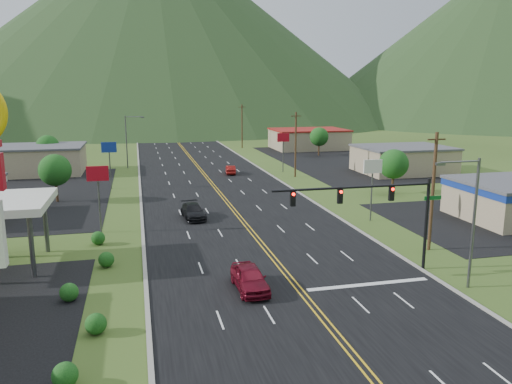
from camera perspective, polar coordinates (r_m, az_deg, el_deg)
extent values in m
cylinder|color=black|center=(39.50, 18.87, -3.51)|extent=(0.24, 0.24, 7.00)
cylinder|color=black|center=(35.98, 11.08, 0.53)|extent=(12.00, 0.18, 0.18)
cube|color=#0C591E|center=(39.26, 19.55, -0.64)|extent=(1.40, 0.06, 0.30)
cube|color=black|center=(37.43, 15.23, -0.17)|extent=(0.35, 0.28, 1.05)
sphere|color=#FF0C05|center=(37.21, 15.39, 0.30)|extent=(0.22, 0.22, 0.22)
cube|color=black|center=(35.70, 9.58, -0.48)|extent=(0.35, 0.28, 1.05)
sphere|color=#FF0C05|center=(35.47, 9.71, 0.01)|extent=(0.22, 0.22, 0.22)
cube|color=black|center=(34.50, 4.22, -0.77)|extent=(0.35, 0.28, 1.05)
sphere|color=#FF0C05|center=(34.26, 4.32, -0.26)|extent=(0.22, 0.22, 0.22)
cylinder|color=#59595E|center=(36.65, 23.61, -3.41)|extent=(0.20, 0.20, 9.00)
cylinder|color=#59595E|center=(34.99, 22.29, 3.22)|extent=(2.88, 0.12, 0.12)
cube|color=#59595E|center=(34.19, 20.32, 3.02)|extent=(0.60, 0.25, 0.18)
cylinder|color=#59595E|center=(88.55, -14.58, 5.52)|extent=(0.20, 0.20, 9.00)
cylinder|color=#59595E|center=(88.20, -13.78, 8.35)|extent=(2.88, 0.12, 0.12)
cube|color=#59595E|center=(88.21, -12.84, 8.33)|extent=(0.60, 0.25, 0.18)
cylinder|color=#59595E|center=(39.41, -24.28, -5.47)|extent=(0.36, 0.36, 5.00)
cylinder|color=#59595E|center=(45.10, -22.91, -3.28)|extent=(0.36, 0.36, 5.00)
cube|color=tan|center=(88.61, -24.93, 3.25)|extent=(18.00, 11.00, 4.20)
cube|color=#4C4C51|center=(88.35, -25.05, 4.69)|extent=(18.40, 11.40, 0.30)
cube|color=tan|center=(85.21, 16.46, 3.50)|extent=(14.00, 11.00, 4.00)
cube|color=#4C4C51|center=(84.95, 16.54, 4.93)|extent=(14.40, 11.40, 0.30)
cube|color=tan|center=(115.22, 6.03, 5.98)|extent=(16.00, 12.00, 4.20)
cube|color=maroon|center=(115.03, 6.05, 7.09)|extent=(16.40, 12.40, 0.30)
cylinder|color=#59595E|center=(49.44, -17.43, -1.63)|extent=(0.16, 0.16, 5.00)
cube|color=#AD091A|center=(48.84, -17.66, 2.03)|extent=(2.00, 0.18, 1.40)
cylinder|color=#59595E|center=(71.02, -16.32, 2.36)|extent=(0.16, 0.16, 5.00)
cube|color=navy|center=(70.60, -16.47, 4.93)|extent=(2.00, 0.18, 1.40)
cylinder|color=#59595E|center=(52.78, 13.05, -0.57)|extent=(0.16, 0.16, 5.00)
cube|color=white|center=(52.21, 13.21, 2.87)|extent=(2.00, 0.18, 1.40)
cylinder|color=#59595E|center=(82.21, 3.11, 4.03)|extent=(0.16, 0.16, 5.00)
cube|color=#AD091A|center=(81.85, 3.14, 6.25)|extent=(2.00, 0.18, 1.40)
cylinder|color=#382314|center=(64.92, -21.83, 0.25)|extent=(0.30, 0.30, 3.00)
sphere|color=#123F14|center=(64.53, -21.99, 2.34)|extent=(3.84, 3.84, 3.84)
cylinder|color=#382314|center=(92.05, -22.59, 3.34)|extent=(0.30, 0.30, 3.00)
sphere|color=#123F14|center=(91.77, -22.71, 4.82)|extent=(3.84, 3.84, 3.84)
cylinder|color=#382314|center=(67.52, 15.35, 1.09)|extent=(0.30, 0.30, 3.00)
sphere|color=#123F14|center=(67.14, 15.46, 3.10)|extent=(3.84, 3.84, 3.84)
cylinder|color=#382314|center=(103.40, 7.19, 4.97)|extent=(0.30, 0.30, 3.00)
sphere|color=#123F14|center=(103.15, 7.22, 6.29)|extent=(3.84, 3.84, 3.84)
cylinder|color=#382314|center=(44.04, 19.55, -0.03)|extent=(0.28, 0.28, 10.00)
cube|color=#382314|center=(43.41, 19.94, 5.67)|extent=(1.60, 0.12, 0.12)
cylinder|color=#382314|center=(77.32, 4.55, 5.39)|extent=(0.28, 0.28, 10.00)
cube|color=#382314|center=(76.96, 4.60, 8.65)|extent=(1.60, 0.12, 0.12)
cylinder|color=#382314|center=(115.86, -1.61, 7.51)|extent=(0.28, 0.28, 10.00)
cube|color=#382314|center=(115.63, -1.62, 9.68)|extent=(1.60, 0.12, 0.12)
cylinder|color=#382314|center=(155.15, -4.69, 8.53)|extent=(0.28, 0.28, 10.00)
cube|color=#382314|center=(154.97, -4.72, 10.16)|extent=(1.60, 0.12, 0.12)
cone|color=#1D3D1C|center=(240.07, -11.53, 18.41)|extent=(220.00, 220.00, 85.00)
cone|color=#1D3D1C|center=(251.43, 26.59, 15.42)|extent=(180.00, 180.00, 70.00)
imported|color=maroon|center=(34.28, -0.73, -9.86)|extent=(2.10, 4.96, 1.67)
imported|color=black|center=(53.00, -7.19, -2.25)|extent=(2.45, 5.28, 1.49)
imported|color=maroon|center=(80.33, -2.93, 2.54)|extent=(1.96, 4.30, 1.37)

